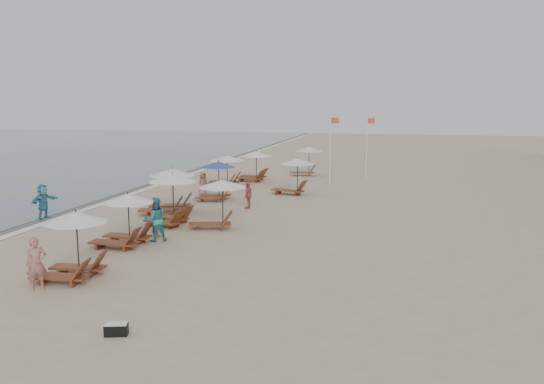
% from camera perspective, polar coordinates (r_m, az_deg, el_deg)
% --- Properties ---
extents(ground, '(160.00, 160.00, 0.00)m').
position_cam_1_polar(ground, '(20.49, -1.74, -6.79)').
color(ground, tan).
rests_on(ground, ground).
extents(wet_sand_band, '(3.20, 140.00, 0.01)m').
position_cam_1_polar(wet_sand_band, '(34.43, -17.64, -0.58)').
color(wet_sand_band, '#6B5E4C').
rests_on(wet_sand_band, ground).
extents(foam_line, '(0.50, 140.00, 0.02)m').
position_cam_1_polar(foam_line, '(33.78, -15.76, -0.67)').
color(foam_line, white).
rests_on(foam_line, ground).
extents(lounger_station_0, '(2.40, 2.05, 2.24)m').
position_cam_1_polar(lounger_station_0, '(18.86, -20.10, -5.32)').
color(lounger_station_0, brown).
rests_on(lounger_station_0, ground).
extents(lounger_station_1, '(2.48, 2.09, 2.12)m').
position_cam_1_polar(lounger_station_1, '(22.59, -15.21, -2.93)').
color(lounger_station_1, brown).
rests_on(lounger_station_1, ground).
extents(lounger_station_2, '(2.56, 2.31, 2.39)m').
position_cam_1_polar(lounger_station_2, '(25.89, -10.63, -0.68)').
color(lounger_station_2, brown).
rests_on(lounger_station_2, ground).
extents(lounger_station_3, '(2.87, 2.72, 2.32)m').
position_cam_1_polar(lounger_station_3, '(28.64, -10.78, -0.04)').
color(lounger_station_3, brown).
rests_on(lounger_station_3, ground).
extents(lounger_station_4, '(2.36, 2.02, 2.29)m').
position_cam_1_polar(lounger_station_4, '(32.02, -5.89, 1.16)').
color(lounger_station_4, brown).
rests_on(lounger_station_4, ground).
extents(lounger_station_5, '(2.77, 2.37, 2.13)m').
position_cam_1_polar(lounger_station_5, '(37.07, -5.04, 2.15)').
color(lounger_station_5, brown).
rests_on(lounger_station_5, ground).
extents(lounger_station_6, '(2.68, 2.41, 2.15)m').
position_cam_1_polar(lounger_station_6, '(39.75, -1.94, 2.78)').
color(lounger_station_6, brown).
rests_on(lounger_station_6, ground).
extents(inland_station_0, '(2.67, 2.24, 2.22)m').
position_cam_1_polar(inland_station_0, '(24.82, -5.69, -0.62)').
color(inland_station_0, brown).
rests_on(inland_station_0, ground).
extents(inland_station_1, '(2.79, 2.24, 2.22)m').
position_cam_1_polar(inland_station_1, '(33.92, 2.22, 1.98)').
color(inland_station_1, brown).
rests_on(inland_station_1, ground).
extents(inland_station_2, '(2.67, 2.24, 2.22)m').
position_cam_1_polar(inland_station_2, '(42.64, 3.58, 3.58)').
color(inland_station_2, brown).
rests_on(inland_station_2, ground).
extents(beachgoer_near, '(0.71, 0.69, 1.65)m').
position_cam_1_polar(beachgoer_near, '(18.30, -23.31, -6.88)').
color(beachgoer_near, '#A46659').
rests_on(beachgoer_near, ground).
extents(beachgoer_mid_a, '(1.13, 1.07, 1.83)m').
position_cam_1_polar(beachgoer_mid_a, '(23.06, -12.02, -2.81)').
color(beachgoer_mid_a, teal).
rests_on(beachgoer_mid_a, ground).
extents(beachgoer_mid_b, '(0.79, 1.15, 1.63)m').
position_cam_1_polar(beachgoer_mid_b, '(23.74, -11.79, -2.70)').
color(beachgoer_mid_b, '#94644B').
rests_on(beachgoer_mid_b, ground).
extents(beachgoer_far_a, '(0.43, 0.90, 1.49)m').
position_cam_1_polar(beachgoer_far_a, '(29.43, -2.49, -0.32)').
color(beachgoer_far_a, '#C85059').
rests_on(beachgoer_far_a, ground).
extents(beachgoer_far_b, '(0.80, 0.86, 1.48)m').
position_cam_1_polar(beachgoer_far_b, '(33.77, -7.20, 0.86)').
color(beachgoer_far_b, '#A56759').
rests_on(beachgoer_far_b, ground).
extents(waterline_walker, '(0.81, 1.68, 1.74)m').
position_cam_1_polar(waterline_walker, '(29.10, -22.70, -0.91)').
color(waterline_walker, teal).
rests_on(waterline_walker, ground).
extents(duffel_bag, '(0.62, 0.44, 0.31)m').
position_cam_1_polar(duffel_bag, '(14.47, -15.89, -13.55)').
color(duffel_bag, black).
rests_on(duffel_bag, ground).
extents(flag_pole_near, '(0.59, 0.08, 4.83)m').
position_cam_1_polar(flag_pole_near, '(37.88, 6.12, 4.74)').
color(flag_pole_near, silver).
rests_on(flag_pole_near, ground).
extents(flag_pole_far, '(0.60, 0.08, 4.71)m').
position_cam_1_polar(flag_pole_far, '(41.18, 9.86, 4.94)').
color(flag_pole_far, silver).
rests_on(flag_pole_far, ground).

